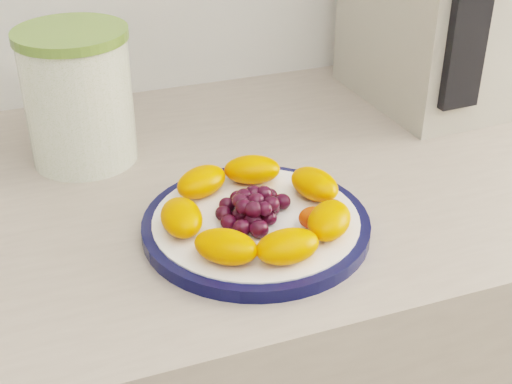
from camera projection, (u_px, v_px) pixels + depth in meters
name	position (u px, v px, depth m)	size (l,w,h in m)	color
plate_rim	(256.00, 226.00, 0.77)	(0.25, 0.25, 0.01)	#0A0D33
plate_face	(256.00, 225.00, 0.77)	(0.22, 0.22, 0.02)	white
canister	(79.00, 101.00, 0.88)	(0.13, 0.13, 0.16)	#49630F
canister_lid	(70.00, 34.00, 0.84)	(0.14, 0.14, 0.01)	olive
appliance_panel	(469.00, 19.00, 0.89)	(0.05, 0.02, 0.24)	black
fruit_plate	(260.00, 208.00, 0.76)	(0.21, 0.21, 0.03)	#FF6500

